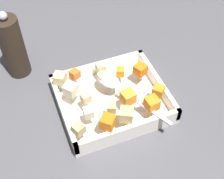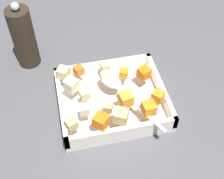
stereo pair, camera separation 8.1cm
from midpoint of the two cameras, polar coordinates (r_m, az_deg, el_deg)
ground_plane at (r=0.87m, az=1.84°, el=-2.17°), size 4.00×4.00×0.00m
baking_dish at (r=0.85m, az=2.74°, el=-2.23°), size 0.29×0.25×0.05m
carrot_chunk_under_handle at (r=0.74m, az=1.08°, el=-6.05°), size 0.05×0.05×0.03m
carrot_chunk_corner_ne at (r=0.79m, az=5.57°, el=-1.91°), size 0.04×0.04×0.03m
carrot_chunk_corner_se at (r=0.81m, az=11.38°, el=-1.39°), size 0.04×0.04×0.03m
carrot_chunk_center at (r=0.85m, az=8.65°, el=2.89°), size 0.04×0.04×0.03m
carrot_chunk_rim_edge at (r=0.85m, az=4.92°, el=2.91°), size 0.03×0.03×0.02m
carrot_chunk_corner_sw at (r=0.86m, az=-3.51°, el=3.44°), size 0.03×0.03×0.02m
carrot_chunk_back_center at (r=0.78m, az=9.83°, el=-3.60°), size 0.04×0.04×0.03m
potato_chunk_far_left at (r=0.77m, az=2.25°, el=-3.55°), size 0.03×0.03×0.02m
potato_chunk_corner_nw at (r=0.80m, az=-2.25°, el=-1.08°), size 0.03×0.03×0.02m
potato_chunk_mid_right at (r=0.75m, az=4.78°, el=-5.11°), size 0.04×0.04×0.03m
potato_chunk_mid_left at (r=0.74m, az=-4.45°, el=-6.60°), size 0.03×0.03×0.03m
potato_chunk_far_right at (r=0.87m, az=1.40°, el=4.15°), size 0.02×0.02×0.02m
potato_chunk_heap_top at (r=0.84m, az=1.71°, el=2.29°), size 0.03×0.03×0.02m
potato_chunk_heap_side at (r=0.82m, az=-4.74°, el=0.74°), size 0.05×0.05×0.03m
potato_chunk_front_center at (r=0.85m, az=-6.36°, el=2.96°), size 0.04×0.04×0.03m
parsnip_chunk_near_left at (r=0.77m, az=-2.15°, el=-3.88°), size 0.03×0.03×0.02m
serving_spoon at (r=0.83m, az=3.07°, el=1.10°), size 0.14×0.24×0.02m
pepper_mill at (r=0.94m, az=-13.69°, el=9.23°), size 0.07×0.07×0.22m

